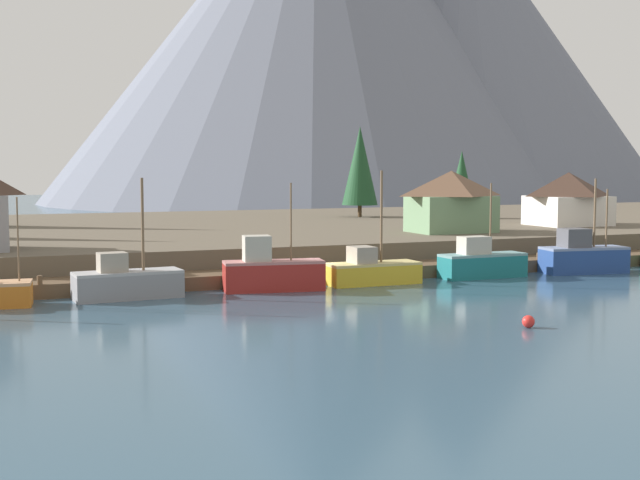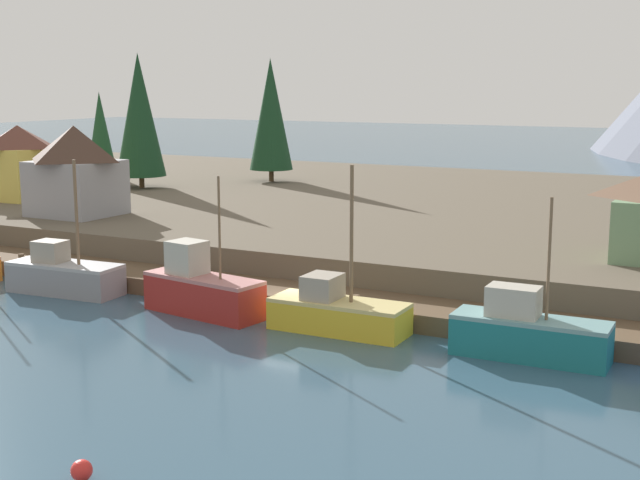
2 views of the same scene
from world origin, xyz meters
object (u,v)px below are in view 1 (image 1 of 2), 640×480
Objects in this scene: fishing_boat_yellow at (372,271)px; house_green at (451,201)px; channel_buoy at (528,322)px; fishing_boat_red at (271,272)px; fishing_boat_blue at (583,257)px; fishing_boat_grey at (127,282)px; conifer_near_right at (360,166)px; conifer_back_left at (462,178)px; fishing_boat_teal at (481,263)px; house_white at (568,198)px.

house_green is (15.07, 13.87, 4.51)m from fishing_boat_yellow.
fishing_boat_yellow is 19.03m from channel_buoy.
fishing_boat_blue is at bearing 9.04° from fishing_boat_red.
fishing_boat_red is 0.98× the size of fishing_boat_blue.
fishing_boat_blue is 11.18× the size of channel_buoy.
fishing_boat_grey is 54.10m from conifer_near_right.
fishing_boat_blue is 34.94m from conifer_back_left.
fishing_boat_red is 48.12m from conifer_near_right.
house_white is at bearing 37.28° from fishing_boat_teal.
channel_buoy is at bearing -113.96° from house_green.
fishing_boat_blue is 15.46m from house_green.
fishing_boat_yellow is at bearing 91.38° from channel_buoy.
fishing_boat_red is at bearing -122.29° from conifer_near_right.
fishing_boat_teal is at bearing -118.90° from conifer_back_left.
fishing_boat_teal is 0.94× the size of house_green.
fishing_boat_yellow is 0.75× the size of conifer_near_right.
house_white is 17.16m from house_green.
conifer_back_left reaches higher than house_green.
fishing_boat_grey is 18.27m from fishing_boat_yellow.
fishing_boat_yellow is 19.19m from fishing_boat_blue.
fishing_boat_yellow is 1.03× the size of conifer_back_left.
fishing_boat_teal is 0.96× the size of fishing_boat_blue.
fishing_boat_red is at bearing -177.93° from fishing_boat_yellow.
fishing_boat_teal is 28.49m from house_white.
conifer_near_right is at bearing 44.30° from fishing_boat_grey.
fishing_boat_grey is 57.08m from conifer_back_left.
fishing_boat_grey is at bearing 134.89° from channel_buoy.
fishing_boat_teal is at bearing -111.23° from house_green.
conifer_near_right is at bearing 66.88° from fishing_boat_red.
fishing_boat_yellow is at bearing -151.04° from house_white.
conifer_near_right reaches higher than fishing_boat_yellow.
fishing_boat_red is 1.02× the size of fishing_boat_teal.
conifer_near_right is at bearing 100.12° from fishing_boat_blue.
fishing_boat_red is 49.31m from conifer_back_left.
house_white is (50.10, 17.82, 4.32)m from fishing_boat_grey.
channel_buoy is at bearing -127.80° from fishing_boat_blue.
house_white is 26.75m from conifer_near_right.
fishing_boat_grey is 1.01× the size of house_green.
house_green is at bearing 42.04° from fishing_boat_yellow.
conifer_near_right is (2.23, 25.92, 3.39)m from house_green.
channel_buoy is (-14.61, -32.89, -5.19)m from house_green.
fishing_boat_red reaches higher than fishing_boat_teal.
channel_buoy is (18.73, -18.80, -0.76)m from fishing_boat_grey.
fishing_boat_teal is at bearing -100.80° from conifer_near_right.
fishing_boat_yellow is 36.64m from house_white.
conifer_near_right reaches higher than fishing_boat_teal.
fishing_boat_blue is 22.40m from house_white.
fishing_boat_grey is 0.98× the size of conifer_back_left.
fishing_boat_teal is (28.00, 0.34, 0.10)m from fishing_boat_grey.
conifer_near_right is (35.57, 40.01, 7.82)m from fishing_boat_grey.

